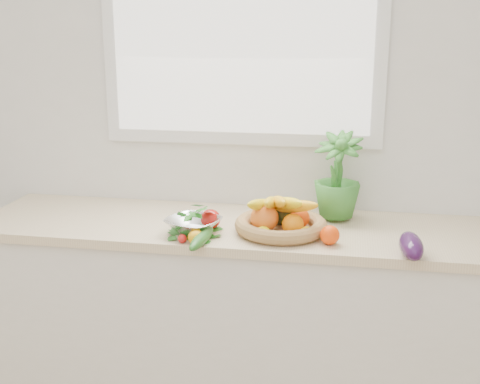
% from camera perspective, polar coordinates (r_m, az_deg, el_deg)
% --- Properties ---
extents(back_wall, '(4.50, 0.02, 2.70)m').
position_cam_1_polar(back_wall, '(2.83, 0.15, 7.61)').
color(back_wall, white).
rests_on(back_wall, ground).
extents(counter_cabinet, '(2.20, 0.58, 0.86)m').
position_cam_1_polar(counter_cabinet, '(2.82, -0.95, -12.07)').
color(counter_cabinet, silver).
rests_on(counter_cabinet, ground).
extents(countertop, '(2.24, 0.62, 0.04)m').
position_cam_1_polar(countertop, '(2.65, -0.99, -3.39)').
color(countertop, beige).
rests_on(countertop, counter_cabinet).
extents(window_frame, '(1.30, 0.03, 1.10)m').
position_cam_1_polar(window_frame, '(2.79, 0.10, 15.74)').
color(window_frame, white).
rests_on(window_frame, back_wall).
extents(window_pane, '(1.18, 0.01, 0.98)m').
position_cam_1_polar(window_pane, '(2.77, 0.02, 15.74)').
color(window_pane, white).
rests_on(window_pane, window_frame).
extents(orange_loose, '(0.09, 0.09, 0.08)m').
position_cam_1_polar(orange_loose, '(2.40, 8.51, -4.06)').
color(orange_loose, '#FF4408').
rests_on(orange_loose, countertop).
extents(lemon_a, '(0.08, 0.09, 0.06)m').
position_cam_1_polar(lemon_a, '(2.43, 2.24, -3.92)').
color(lemon_a, '#F9F00D').
rests_on(lemon_a, countertop).
extents(lemon_b, '(0.08, 0.09, 0.06)m').
position_cam_1_polar(lemon_b, '(2.39, -4.23, -4.27)').
color(lemon_b, '#FBAB0D').
rests_on(lemon_b, countertop).
extents(lemon_c, '(0.10, 0.10, 0.06)m').
position_cam_1_polar(lemon_c, '(2.43, 6.41, -4.00)').
color(lemon_c, yellow).
rests_on(lemon_c, countertop).
extents(apple, '(0.09, 0.09, 0.08)m').
position_cam_1_polar(apple, '(2.56, -2.81, -2.58)').
color(apple, red).
rests_on(apple, countertop).
extents(ginger, '(0.11, 0.07, 0.03)m').
position_cam_1_polar(ginger, '(2.43, 4.61, -4.30)').
color(ginger, tan).
rests_on(ginger, countertop).
extents(garlic_a, '(0.05, 0.05, 0.04)m').
position_cam_1_polar(garlic_a, '(2.61, 2.89, -2.74)').
color(garlic_a, white).
rests_on(garlic_a, countertop).
extents(garlic_b, '(0.06, 0.06, 0.05)m').
position_cam_1_polar(garlic_b, '(2.65, 3.60, -2.38)').
color(garlic_b, white).
rests_on(garlic_b, countertop).
extents(garlic_c, '(0.06, 0.06, 0.04)m').
position_cam_1_polar(garlic_c, '(2.44, 5.82, -4.09)').
color(garlic_c, beige).
rests_on(garlic_c, countertop).
extents(eggplant, '(0.10, 0.23, 0.09)m').
position_cam_1_polar(eggplant, '(2.33, 15.92, -4.93)').
color(eggplant, '#31103D').
rests_on(eggplant, countertop).
extents(cucumber, '(0.07, 0.27, 0.05)m').
position_cam_1_polar(cucumber, '(2.39, -3.65, -4.40)').
color(cucumber, '#1F5017').
rests_on(cucumber, countertop).
extents(radish, '(0.04, 0.04, 0.04)m').
position_cam_1_polar(radish, '(2.41, -5.50, -4.43)').
color(radish, red).
rests_on(radish, countertop).
extents(potted_herb, '(0.25, 0.25, 0.38)m').
position_cam_1_polar(potted_herb, '(2.67, 9.21, 1.63)').
color(potted_herb, '#3A8530').
rests_on(potted_herb, countertop).
extents(fruit_basket, '(0.48, 0.48, 0.19)m').
position_cam_1_polar(fruit_basket, '(2.51, 3.82, -2.67)').
color(fruit_basket, '#B97952').
rests_on(fruit_basket, countertop).
extents(colander_with_spinach, '(0.28, 0.28, 0.12)m').
position_cam_1_polar(colander_with_spinach, '(2.49, -4.47, -2.73)').
color(colander_with_spinach, silver).
rests_on(colander_with_spinach, countertop).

